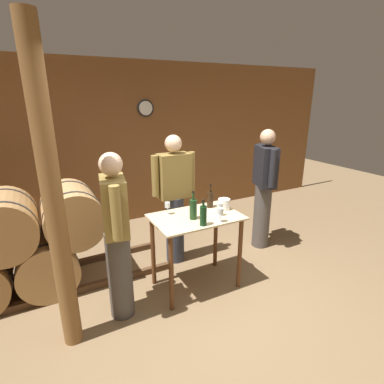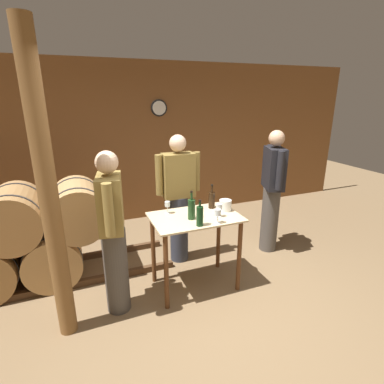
% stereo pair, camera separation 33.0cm
% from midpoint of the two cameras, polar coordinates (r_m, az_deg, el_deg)
% --- Properties ---
extents(ground_plane, '(14.00, 14.00, 0.00)m').
position_cam_midpoint_polar(ground_plane, '(3.31, 3.12, -22.68)').
color(ground_plane, brown).
extents(back_wall, '(8.40, 0.08, 2.70)m').
position_cam_midpoint_polar(back_wall, '(5.27, -13.22, 8.78)').
color(back_wall, brown).
rests_on(back_wall, ground_plane).
extents(tasting_table, '(0.97, 0.64, 0.88)m').
position_cam_midpoint_polar(tasting_table, '(3.38, -2.02, -7.66)').
color(tasting_table, beige).
rests_on(tasting_table, ground_plane).
extents(wooden_post, '(0.16, 0.16, 2.70)m').
position_cam_midpoint_polar(wooden_post, '(2.66, -28.21, -1.80)').
color(wooden_post, brown).
rests_on(wooden_post, ground_plane).
extents(wine_bottle_far_left, '(0.08, 0.08, 0.32)m').
position_cam_midpoint_polar(wine_bottle_far_left, '(3.18, -2.74, -3.25)').
color(wine_bottle_far_left, '#193819').
rests_on(wine_bottle_far_left, tasting_table).
extents(wine_bottle_left, '(0.07, 0.07, 0.28)m').
position_cam_midpoint_polar(wine_bottle_left, '(3.03, -0.96, -4.50)').
color(wine_bottle_left, black).
rests_on(wine_bottle_left, tasting_table).
extents(wine_bottle_center, '(0.08, 0.08, 0.29)m').
position_cam_midpoint_polar(wine_bottle_center, '(3.51, 0.79, -1.35)').
color(wine_bottle_center, black).
rests_on(wine_bottle_center, tasting_table).
extents(wine_glass_near_left, '(0.06, 0.06, 0.14)m').
position_cam_midpoint_polar(wine_glass_near_left, '(3.33, -7.55, -2.64)').
color(wine_glass_near_left, silver).
rests_on(wine_glass_near_left, tasting_table).
extents(wine_glass_near_center, '(0.06, 0.06, 0.15)m').
position_cam_midpoint_polar(wine_glass_near_center, '(3.11, 2.40, -3.84)').
color(wine_glass_near_center, silver).
rests_on(wine_glass_near_center, tasting_table).
extents(wine_glass_near_right, '(0.07, 0.07, 0.15)m').
position_cam_midpoint_polar(wine_glass_near_right, '(3.27, 2.45, -2.74)').
color(wine_glass_near_right, silver).
rests_on(wine_glass_near_right, tasting_table).
extents(ice_bucket, '(0.14, 0.14, 0.13)m').
position_cam_midpoint_polar(ice_bucket, '(3.47, 3.43, -2.36)').
color(ice_bucket, white).
rests_on(ice_bucket, tasting_table).
extents(person_host, '(0.59, 0.24, 1.70)m').
position_cam_midpoint_polar(person_host, '(3.85, -5.83, -1.08)').
color(person_host, '#333847').
rests_on(person_host, ground_plane).
extents(person_visitor_with_scarf, '(0.29, 0.58, 1.68)m').
position_cam_midpoint_polar(person_visitor_with_scarf, '(2.98, -17.28, -7.94)').
color(person_visitor_with_scarf, '#4C4742').
rests_on(person_visitor_with_scarf, ground_plane).
extents(person_visitor_bearded, '(0.34, 0.56, 1.72)m').
position_cam_midpoint_polar(person_visitor_bearded, '(4.31, 11.43, 0.88)').
color(person_visitor_bearded, '#4C4742').
rests_on(person_visitor_bearded, ground_plane).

